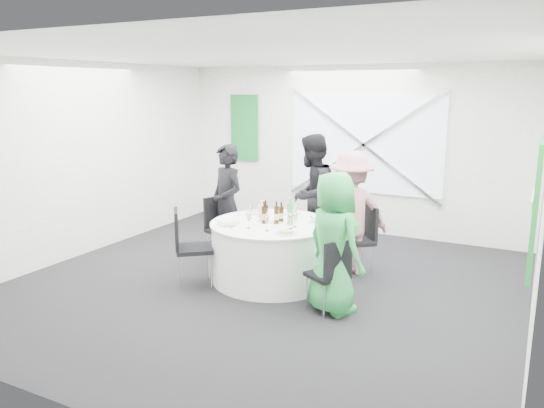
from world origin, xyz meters
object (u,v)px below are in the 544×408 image
at_px(person_man_back, 311,195).
at_px(chair_back_right, 362,234).
at_px(person_woman_pink, 350,213).
at_px(green_water_bottle, 290,214).
at_px(chair_back, 315,223).
at_px(clear_water_bottle, 261,213).
at_px(person_woman_green, 334,243).
at_px(chair_front_left, 187,241).
at_px(person_man_back_left, 227,203).
at_px(banquet_table, 272,251).
at_px(chair_back_left, 220,224).
at_px(chair_front_right, 331,270).

bearing_deg(person_man_back, chair_back_right, 64.80).
bearing_deg(person_woman_pink, green_water_bottle, 8.65).
height_order(chair_back, chair_back_right, chair_back_right).
bearing_deg(chair_back, clear_water_bottle, -97.03).
bearing_deg(person_woman_green, chair_front_left, 31.30).
relative_size(person_man_back, clear_water_bottle, 6.46).
bearing_deg(person_man_back_left, banquet_table, -0.00).
bearing_deg(green_water_bottle, person_man_back_left, 161.46).
bearing_deg(person_man_back_left, green_water_bottle, 6.08).
height_order(banquet_table, person_man_back_left, person_man_back_left).
bearing_deg(person_man_back, person_woman_pink, 56.02).
height_order(banquet_table, chair_back, chair_back).
bearing_deg(banquet_table, chair_back_left, 158.53).
xyz_separation_m(person_woman_green, green_water_bottle, (-0.80, 0.59, 0.11)).
bearing_deg(chair_back_right, person_woman_pink, -96.64).
distance_m(banquet_table, clear_water_bottle, 0.51).
bearing_deg(clear_water_bottle, person_man_back_left, 151.04).
distance_m(chair_front_left, green_water_bottle, 1.32).
bearing_deg(banquet_table, person_man_back_left, 155.38).
distance_m(person_man_back, clear_water_bottle, 1.25).
bearing_deg(clear_water_bottle, chair_front_right, -26.97).
relative_size(chair_back_left, chair_front_right, 1.08).
bearing_deg(person_man_back, chair_front_right, 29.70).
xyz_separation_m(banquet_table, person_man_back, (0.01, 1.23, 0.51)).
xyz_separation_m(chair_back_left, person_woman_green, (2.07, -0.96, 0.25)).
relative_size(person_woman_pink, green_water_bottle, 5.05).
bearing_deg(chair_front_left, chair_back_right, -88.97).
xyz_separation_m(chair_back, person_woman_pink, (0.69, -0.48, 0.33)).
bearing_deg(person_man_back_left, person_man_back, 64.93).
bearing_deg(person_man_back_left, chair_front_right, -3.15).
height_order(chair_back_left, chair_front_right, chair_back_left).
relative_size(chair_back_left, person_woman_green, 0.58).
relative_size(chair_back_right, person_man_back, 0.51).
height_order(chair_back_left, green_water_bottle, green_water_bottle).
bearing_deg(person_woman_green, chair_back, -33.45).
relative_size(chair_back, chair_back_left, 0.93).
relative_size(chair_back_right, clear_water_bottle, 3.31).
height_order(chair_back, chair_front_left, chair_front_left).
xyz_separation_m(chair_back_left, chair_front_left, (0.20, -1.07, 0.04)).
relative_size(banquet_table, chair_back, 1.84).
bearing_deg(person_man_back, person_man_back_left, -49.19).
distance_m(chair_front_right, person_woman_pink, 1.37).
distance_m(chair_back, chair_back_left, 1.37).
bearing_deg(chair_back_left, green_water_bottle, -84.82).
xyz_separation_m(banquet_table, chair_front_right, (1.04, -0.61, 0.11)).
xyz_separation_m(chair_back_left, chair_back_right, (1.97, 0.38, 0.00)).
bearing_deg(chair_back, banquet_table, -90.00).
relative_size(banquet_table, chair_back_right, 1.71).
relative_size(person_woman_pink, person_woman_green, 1.05).
relative_size(chair_back_right, person_woman_green, 0.58).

